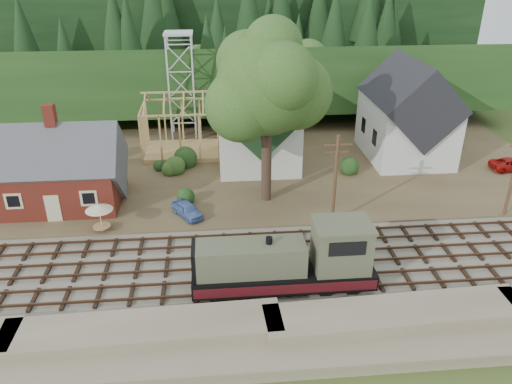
{
  "coord_description": "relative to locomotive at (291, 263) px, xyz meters",
  "views": [
    {
      "loc": [
        -2.56,
        -30.24,
        20.87
      ],
      "look_at": [
        0.72,
        6.0,
        3.0
      ],
      "focal_mm": 35.0,
      "sensor_mm": 36.0,
      "label": 1
    }
  ],
  "objects": [
    {
      "name": "church",
      "position": [
        -0.21,
        22.68,
        3.06
      ],
      "size": [
        8.4,
        15.17,
        13.0
      ],
      "color": "silver",
      "rests_on": "village_flat"
    },
    {
      "name": "ground",
      "position": [
        -2.21,
        3.0,
        -2.12
      ],
      "size": [
        140.0,
        140.0,
        0.0
      ],
      "primitive_type": "plane",
      "color": "#384C1E",
      "rests_on": "ground"
    },
    {
      "name": "patio_set",
      "position": [
        -14.01,
        8.5,
        0.23
      ],
      "size": [
        2.17,
        2.17,
        2.41
      ],
      "color": "silver",
      "rests_on": "village_flat"
    },
    {
      "name": "lattice_tower",
      "position": [
        -8.21,
        31.0,
        7.91
      ],
      "size": [
        3.2,
        3.2,
        12.12
      ],
      "color": "silver",
      "rests_on": "village_flat"
    },
    {
      "name": "car_blue",
      "position": [
        -7.21,
        10.41,
        -1.21
      ],
      "size": [
        3.11,
        3.8,
        1.22
      ],
      "primitive_type": "imported",
      "rotation": [
        0.0,
        0.0,
        0.56
      ],
      "color": "#5C7DC5",
      "rests_on": "village_flat"
    },
    {
      "name": "depot",
      "position": [
        -18.21,
        14.0,
        1.09
      ],
      "size": [
        10.8,
        7.41,
        9.0
      ],
      "color": "#591E14",
      "rests_on": "village_flat"
    },
    {
      "name": "village_flat",
      "position": [
        -2.21,
        21.0,
        -1.97
      ],
      "size": [
        64.0,
        26.0,
        0.3
      ],
      "primitive_type": "cube",
      "color": "brown",
      "rests_on": "ground"
    },
    {
      "name": "big_tree",
      "position": [
        -0.05,
        13.08,
        8.1
      ],
      "size": [
        10.9,
        8.4,
        14.7
      ],
      "color": "#38281E",
      "rests_on": "village_flat"
    },
    {
      "name": "railroad_bed",
      "position": [
        -2.21,
        3.0,
        -2.04
      ],
      "size": [
        64.0,
        11.0,
        0.16
      ],
      "primitive_type": "cube",
      "color": "#726B5B",
      "rests_on": "ground"
    },
    {
      "name": "telegraph_pole_near",
      "position": [
        4.79,
        8.2,
        2.13
      ],
      "size": [
        2.2,
        0.28,
        8.0
      ],
      "color": "#4C331E",
      "rests_on": "ground"
    },
    {
      "name": "farmhouse",
      "position": [
        15.79,
        22.0,
        2.74
      ],
      "size": [
        8.4,
        10.8,
        10.6
      ],
      "color": "silver",
      "rests_on": "village_flat"
    },
    {
      "name": "embankment",
      "position": [
        -2.21,
        -5.5,
        -2.12
      ],
      "size": [
        64.0,
        5.0,
        1.6
      ],
      "primitive_type": "cube",
      "color": "#7F7259",
      "rests_on": "ground"
    },
    {
      "name": "locomotive",
      "position": [
        0.0,
        0.0,
        0.0
      ],
      "size": [
        11.97,
        2.99,
        4.79
      ],
      "color": "black",
      "rests_on": "railroad_bed"
    },
    {
      "name": "ridge",
      "position": [
        -2.21,
        61.0,
        -2.12
      ],
      "size": [
        80.0,
        20.0,
        12.0
      ],
      "primitive_type": "cube",
      "color": "black",
      "rests_on": "ground"
    },
    {
      "name": "car_red",
      "position": [
        25.62,
        17.31,
        -1.2
      ],
      "size": [
        4.52,
        2.23,
        1.23
      ],
      "primitive_type": "imported",
      "rotation": [
        0.0,
        0.0,
        1.61
      ],
      "color": "#AD110D",
      "rests_on": "village_flat"
    },
    {
      "name": "timber_frame",
      "position": [
        -8.21,
        25.0,
        1.15
      ],
      "size": [
        8.2,
        6.2,
        6.99
      ],
      "color": "tan",
      "rests_on": "village_flat"
    },
    {
      "name": "hillside",
      "position": [
        -2.21,
        45.0,
        -2.12
      ],
      "size": [
        70.0,
        28.96,
        12.74
      ],
      "primitive_type": "cube",
      "rotation": [
        -0.17,
        0.0,
        0.0
      ],
      "color": "#1E3F19",
      "rests_on": "ground"
    }
  ]
}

